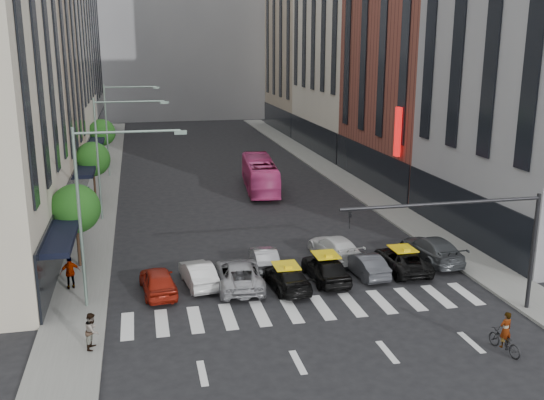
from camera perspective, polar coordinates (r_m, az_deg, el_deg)
ground at (r=29.71m, az=4.49°, el=-11.33°), size 160.00×160.00×0.00m
sidewalk_left at (r=57.10m, az=-15.73°, el=0.92°), size 3.00×96.00×0.15m
sidewalk_right at (r=60.25m, az=6.65°, el=2.06°), size 3.00×96.00×0.15m
building_left_b at (r=54.29m, az=-22.64°, el=12.43°), size 8.00×16.00×24.00m
building_left_d at (r=91.00m, az=-18.89°, el=15.03°), size 8.00×18.00×30.00m
building_right_b at (r=58.19m, az=13.32°, el=14.18°), size 8.00×18.00×26.00m
building_right_d at (r=93.94m, az=2.99°, el=15.10°), size 8.00×18.00×28.00m
building_far at (r=110.94m, az=-8.79°, el=16.93°), size 30.00×10.00×36.00m
tree_near at (r=36.91m, az=-18.02°, el=-0.78°), size 2.88×2.88×4.95m
tree_mid at (r=52.49m, az=-16.52°, el=3.71°), size 2.88×2.88×4.95m
tree_far at (r=68.27m, az=-15.71°, el=6.13°), size 2.88×2.88×4.95m
streetlamp_near at (r=30.42m, az=-16.02°, el=0.59°), size 5.38×0.25×9.00m
streetlamp_mid at (r=46.11m, az=-14.99°, el=5.24°), size 5.38×0.25×9.00m
streetlamp_far at (r=61.96m, az=-14.48°, el=7.52°), size 5.38×0.25×9.00m
traffic_signal at (r=30.33m, az=19.28°, el=-2.51°), size 10.10×0.20×6.00m
liberty_sign at (r=50.46m, az=11.76°, el=6.29°), size 0.30×0.70×4.00m
car_red at (r=32.99m, az=-10.67°, el=-7.49°), size 2.10×4.35×1.43m
car_white_front at (r=33.75m, az=-6.96°, el=-6.90°), size 1.96×4.24×1.35m
car_silver at (r=33.37m, az=-3.11°, el=-6.97°), size 2.74×5.36×1.45m
taxi_left at (r=33.10m, az=1.32°, el=-7.28°), size 2.28×4.63×1.29m
taxi_center at (r=34.22m, az=5.07°, el=-6.39°), size 1.98×4.52×1.52m
car_grey_mid at (r=35.34m, az=8.73°, el=-5.99°), size 1.75×4.10×1.31m
taxi_right at (r=36.43m, az=12.15°, el=-5.52°), size 2.31×4.80×1.32m
car_grey_curb at (r=38.35m, az=14.78°, el=-4.49°), size 2.37×5.38×1.54m
car_row2_left at (r=35.97m, az=-0.74°, el=-5.48°), size 1.50×3.93×1.28m
car_row2_right at (r=37.83m, az=5.91°, el=-4.44°), size 2.61×5.05×1.40m
bus at (r=54.76m, az=-1.15°, el=2.41°), size 3.52×10.79×2.95m
motorcycle at (r=28.55m, az=21.02°, el=-12.33°), size 0.95×1.98×1.00m
rider at (r=28.00m, az=21.27°, el=-9.92°), size 0.65×0.48×1.62m
pedestrian_near at (r=27.71m, az=-16.56°, el=-11.71°), size 0.78×0.91×1.63m
pedestrian_far at (r=34.37m, az=-18.45°, el=-6.48°), size 1.14×0.69×1.82m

